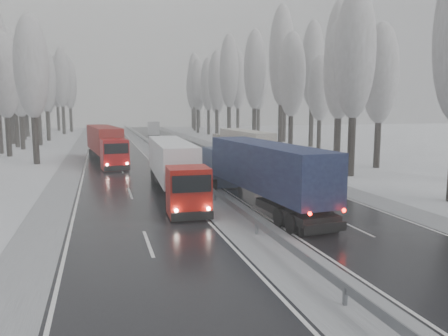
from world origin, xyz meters
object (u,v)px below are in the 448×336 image
truck_blue_box (258,169)px  truck_cream_box (242,144)px  box_truck_distant (154,128)px  truck_red_red (105,142)px  truck_red_white (173,164)px

truck_blue_box → truck_cream_box: size_ratio=1.11×
truck_cream_box → box_truck_distant: truck_cream_box is taller
truck_cream_box → truck_blue_box: bearing=-107.5°
truck_cream_box → box_truck_distant: size_ratio=1.67×
truck_blue_box → truck_red_red: bearing=105.7°
truck_blue_box → box_truck_distant: truck_blue_box is taller
truck_cream_box → truck_red_white: truck_red_white is taller
box_truck_distant → truck_cream_box: bearing=-79.0°
truck_cream_box → truck_red_red: bearing=163.8°
box_truck_distant → truck_red_red: size_ratio=0.54×
truck_blue_box → truck_cream_box: 21.65m
truck_cream_box → truck_red_red: size_ratio=0.91×
box_truck_distant → truck_red_red: truck_red_red is taller
box_truck_distant → truck_red_white: bearing=-88.9°
truck_cream_box → truck_red_white: bearing=-124.9°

